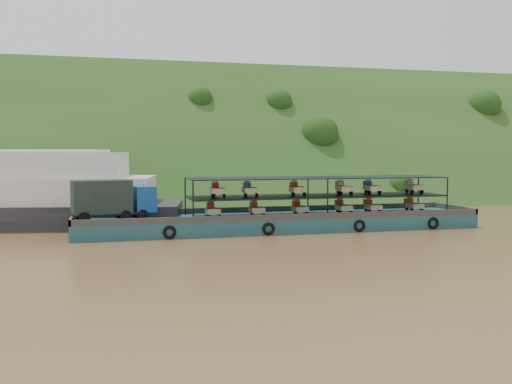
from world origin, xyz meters
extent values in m
plane|color=brown|center=(0.00, 0.00, 0.00)|extent=(160.00, 160.00, 0.00)
cube|color=#1D3814|center=(0.00, 36.00, 0.00)|extent=(140.00, 39.60, 39.60)
cube|color=#15424B|center=(-0.24, 1.43, 0.60)|extent=(35.00, 7.00, 1.20)
cube|color=#592D19|center=(-0.24, 4.83, 1.45)|extent=(35.00, 0.20, 0.50)
cube|color=#592D19|center=(-0.24, -1.97, 1.45)|extent=(35.00, 0.20, 0.50)
cube|color=#592D19|center=(17.16, 1.43, 1.45)|extent=(0.20, 7.00, 0.50)
cube|color=#592D19|center=(-17.64, 1.43, 1.45)|extent=(0.20, 7.00, 0.50)
torus|color=black|center=(-10.24, -2.12, 0.55)|extent=(1.06, 0.26, 1.06)
torus|color=black|center=(-2.24, -2.12, 0.55)|extent=(1.06, 0.26, 1.06)
torus|color=black|center=(5.76, -2.12, 0.55)|extent=(1.06, 0.26, 1.06)
torus|color=black|center=(12.76, -2.12, 0.55)|extent=(1.06, 0.26, 1.06)
cylinder|color=black|center=(-16.67, -0.43, 1.68)|extent=(1.00, 0.49, 0.95)
cylinder|color=black|center=(-17.02, 1.54, 1.68)|extent=(1.00, 0.49, 0.95)
cylinder|color=black|center=(-13.48, 0.14, 1.68)|extent=(1.00, 0.49, 0.95)
cylinder|color=black|center=(-13.83, 2.10, 1.68)|extent=(1.00, 0.49, 0.95)
cylinder|color=black|center=(-12.17, 0.37, 1.68)|extent=(1.00, 0.49, 0.95)
cylinder|color=black|center=(-12.52, 2.34, 1.68)|extent=(1.00, 0.49, 0.95)
cube|color=black|center=(-14.41, 0.99, 1.82)|extent=(6.74, 3.20, 0.19)
cube|color=navy|center=(-11.97, 1.42, 2.91)|extent=(1.99, 2.53, 2.09)
cube|color=black|center=(-11.18, 1.56, 3.29)|extent=(0.39, 1.88, 0.86)
cube|color=black|center=(-15.35, 0.82, 3.20)|extent=(4.90, 3.05, 2.67)
cube|color=black|center=(3.26, 1.43, 2.86)|extent=(23.00, 5.00, 0.12)
cube|color=black|center=(3.26, 1.43, 4.50)|extent=(23.00, 5.00, 0.08)
cylinder|color=black|center=(-8.24, -1.07, 2.85)|extent=(0.12, 0.12, 3.30)
cylinder|color=black|center=(-8.24, 3.93, 2.85)|extent=(0.12, 0.12, 3.30)
cylinder|color=black|center=(3.26, -1.07, 2.85)|extent=(0.12, 0.12, 3.30)
cylinder|color=black|center=(3.26, 3.93, 2.85)|extent=(0.12, 0.12, 3.30)
cylinder|color=black|center=(14.76, -1.07, 2.85)|extent=(0.12, 0.12, 3.30)
cylinder|color=black|center=(14.76, 3.93, 2.85)|extent=(0.12, 0.12, 3.30)
cylinder|color=black|center=(-6.28, 2.48, 1.46)|extent=(0.12, 0.52, 0.52)
cylinder|color=black|center=(-6.78, 0.68, 1.46)|extent=(0.14, 0.52, 0.52)
cylinder|color=black|center=(-5.78, 0.68, 1.46)|extent=(0.14, 0.52, 0.52)
cube|color=beige|center=(-6.28, 1.03, 1.80)|extent=(1.15, 1.50, 0.44)
cube|color=red|center=(-6.28, 2.18, 1.98)|extent=(0.55, 0.80, 0.80)
cube|color=red|center=(-6.28, 1.98, 2.48)|extent=(0.50, 0.10, 0.10)
cylinder|color=black|center=(-2.44, 2.48, 1.46)|extent=(0.12, 0.52, 0.52)
cylinder|color=black|center=(-2.94, 0.68, 1.46)|extent=(0.14, 0.52, 0.52)
cylinder|color=black|center=(-1.94, 0.68, 1.46)|extent=(0.14, 0.52, 0.52)
cube|color=beige|center=(-2.44, 1.03, 1.80)|extent=(1.15, 1.50, 0.44)
cube|color=#AF1B0B|center=(-2.44, 2.18, 1.98)|extent=(0.55, 0.80, 0.80)
cube|color=#AF1B0B|center=(-2.44, 1.98, 2.48)|extent=(0.50, 0.10, 0.10)
cylinder|color=black|center=(1.51, 2.48, 1.46)|extent=(0.12, 0.52, 0.52)
cylinder|color=black|center=(1.01, 0.68, 1.46)|extent=(0.14, 0.52, 0.52)
cylinder|color=black|center=(2.01, 0.68, 1.46)|extent=(0.14, 0.52, 0.52)
cube|color=#BFB287|center=(1.51, 1.03, 1.80)|extent=(1.15, 1.50, 0.44)
cube|color=#B9130C|center=(1.51, 2.18, 1.98)|extent=(0.55, 0.80, 0.80)
cube|color=#B9130C|center=(1.51, 1.98, 2.48)|extent=(0.50, 0.10, 0.10)
cylinder|color=black|center=(5.65, 2.48, 1.46)|extent=(0.12, 0.52, 0.52)
cylinder|color=black|center=(5.15, 0.68, 1.46)|extent=(0.14, 0.52, 0.52)
cylinder|color=black|center=(6.15, 0.68, 1.46)|extent=(0.14, 0.52, 0.52)
cube|color=beige|center=(5.65, 1.03, 1.80)|extent=(1.15, 1.50, 0.44)
cube|color=#B7120C|center=(5.65, 2.18, 1.98)|extent=(0.55, 0.80, 0.80)
cube|color=#B7120C|center=(5.65, 1.98, 2.48)|extent=(0.50, 0.10, 0.10)
cylinder|color=black|center=(8.52, 2.48, 1.46)|extent=(0.12, 0.52, 0.52)
cylinder|color=black|center=(8.02, 0.68, 1.46)|extent=(0.14, 0.52, 0.52)
cylinder|color=black|center=(9.02, 0.68, 1.46)|extent=(0.14, 0.52, 0.52)
cube|color=beige|center=(8.52, 1.03, 1.80)|extent=(1.15, 1.50, 0.44)
cube|color=red|center=(8.52, 2.18, 1.98)|extent=(0.55, 0.80, 0.80)
cube|color=red|center=(8.52, 1.98, 2.48)|extent=(0.50, 0.10, 0.10)
cylinder|color=black|center=(12.72, 2.48, 1.46)|extent=(0.12, 0.52, 0.52)
cylinder|color=black|center=(12.22, 0.68, 1.46)|extent=(0.14, 0.52, 0.52)
cylinder|color=black|center=(13.22, 0.68, 1.46)|extent=(0.14, 0.52, 0.52)
cube|color=beige|center=(12.72, 1.03, 1.80)|extent=(1.15, 1.50, 0.44)
cube|color=red|center=(12.72, 2.18, 1.98)|extent=(0.55, 0.80, 0.80)
cube|color=red|center=(12.72, 1.98, 2.48)|extent=(0.50, 0.10, 0.10)
cylinder|color=black|center=(-5.87, 2.48, 3.18)|extent=(0.12, 0.52, 0.52)
cylinder|color=black|center=(-6.37, 0.68, 3.18)|extent=(0.14, 0.52, 0.52)
cylinder|color=black|center=(-5.37, 0.68, 3.18)|extent=(0.14, 0.52, 0.52)
cube|color=beige|center=(-5.87, 1.03, 3.52)|extent=(1.15, 1.50, 0.44)
cube|color=red|center=(-5.87, 2.18, 3.70)|extent=(0.55, 0.80, 0.80)
cube|color=red|center=(-5.87, 1.98, 4.20)|extent=(0.50, 0.10, 0.10)
cylinder|color=black|center=(-3.04, 2.48, 3.18)|extent=(0.12, 0.52, 0.52)
cylinder|color=black|center=(-3.54, 0.68, 3.18)|extent=(0.14, 0.52, 0.52)
cylinder|color=black|center=(-2.54, 0.68, 3.18)|extent=(0.14, 0.52, 0.52)
cube|color=beige|center=(-3.04, 1.03, 3.52)|extent=(1.15, 1.50, 0.44)
cube|color=#1A3A9F|center=(-3.04, 2.18, 3.70)|extent=(0.55, 0.80, 0.80)
cube|color=#1A3A9F|center=(-3.04, 1.98, 4.20)|extent=(0.50, 0.10, 0.10)
cylinder|color=black|center=(1.27, 2.48, 3.18)|extent=(0.12, 0.52, 0.52)
cylinder|color=black|center=(0.77, 0.68, 3.18)|extent=(0.14, 0.52, 0.52)
cylinder|color=black|center=(1.77, 0.68, 3.18)|extent=(0.14, 0.52, 0.52)
cube|color=beige|center=(1.27, 1.03, 3.52)|extent=(1.15, 1.50, 0.44)
cube|color=#AD240B|center=(1.27, 2.18, 3.70)|extent=(0.55, 0.80, 0.80)
cube|color=#AD240B|center=(1.27, 1.98, 4.20)|extent=(0.50, 0.10, 0.10)
cylinder|color=black|center=(5.68, 2.48, 3.18)|extent=(0.12, 0.52, 0.52)
cylinder|color=black|center=(5.18, 0.68, 3.18)|extent=(0.14, 0.52, 0.52)
cylinder|color=black|center=(6.18, 0.68, 3.18)|extent=(0.14, 0.52, 0.52)
cube|color=beige|center=(5.68, 1.03, 3.52)|extent=(1.15, 1.50, 0.44)
cube|color=#C4AE8A|center=(5.68, 2.18, 3.70)|extent=(0.55, 0.80, 0.80)
cube|color=#C4AE8A|center=(5.68, 1.98, 4.20)|extent=(0.50, 0.10, 0.10)
cylinder|color=black|center=(8.46, 2.48, 3.18)|extent=(0.12, 0.52, 0.52)
cylinder|color=black|center=(7.96, 0.68, 3.18)|extent=(0.14, 0.52, 0.52)
cylinder|color=black|center=(8.96, 0.68, 3.18)|extent=(0.14, 0.52, 0.52)
cube|color=beige|center=(8.46, 1.03, 3.52)|extent=(1.15, 1.50, 0.44)
cube|color=navy|center=(8.46, 2.18, 3.70)|extent=(0.55, 0.80, 0.80)
cube|color=navy|center=(8.46, 1.98, 4.20)|extent=(0.50, 0.10, 0.10)
cylinder|color=black|center=(12.70, 2.48, 3.18)|extent=(0.12, 0.52, 0.52)
cylinder|color=black|center=(12.20, 0.68, 3.18)|extent=(0.14, 0.52, 0.52)
cylinder|color=black|center=(13.20, 0.68, 3.18)|extent=(0.14, 0.52, 0.52)
cube|color=beige|center=(12.70, 1.03, 3.52)|extent=(1.15, 1.50, 0.44)
cube|color=beige|center=(12.70, 2.18, 3.70)|extent=(0.55, 0.80, 0.80)
cube|color=beige|center=(12.70, 1.98, 4.20)|extent=(0.50, 0.10, 0.10)
camera|label=1|loc=(-14.59, -46.36, 6.76)|focal=40.00mm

